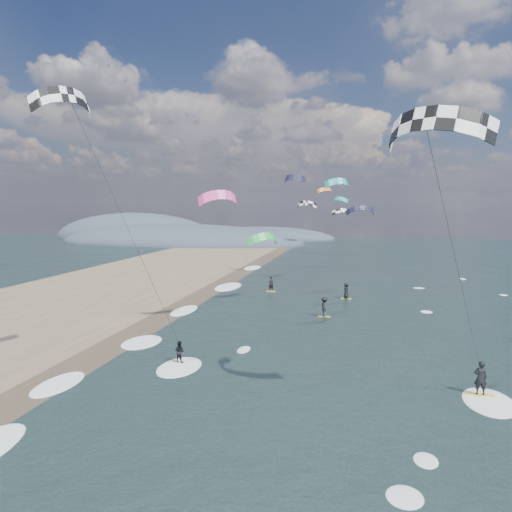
# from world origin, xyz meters

# --- Properties ---
(ground) EXTENTS (260.00, 260.00, 0.00)m
(ground) POSITION_xyz_m (0.00, 0.00, 0.00)
(ground) COLOR black
(ground) RESTS_ON ground
(wet_sand_strip) EXTENTS (3.00, 240.00, 0.00)m
(wet_sand_strip) POSITION_xyz_m (-12.00, 10.00, 0.00)
(wet_sand_strip) COLOR #382D23
(wet_sand_strip) RESTS_ON ground
(coastal_hills) EXTENTS (80.00, 41.00, 15.00)m
(coastal_hills) POSITION_xyz_m (-44.84, 107.86, 0.00)
(coastal_hills) COLOR #3D4756
(coastal_hills) RESTS_ON ground
(kitesurfer_near_a) EXTENTS (8.06, 9.38, 14.81)m
(kitesurfer_near_a) POSITION_xyz_m (8.69, 4.27, 11.35)
(kitesurfer_near_a) COLOR yellow
(kitesurfer_near_a) RESTS_ON ground
(kitesurfer_near_b) EXTENTS (6.59, 8.99, 16.73)m
(kitesurfer_near_b) POSITION_xyz_m (-8.10, 6.97, 10.43)
(kitesurfer_near_b) COLOR yellow
(kitesurfer_near_b) RESTS_ON ground
(far_kitesurfers) EXTENTS (9.87, 12.78, 1.84)m
(far_kitesurfers) POSITION_xyz_m (1.52, 31.01, 0.91)
(far_kitesurfers) COLOR yellow
(far_kitesurfers) RESTS_ON ground
(bg_kite_field) EXTENTS (14.38, 75.00, 8.04)m
(bg_kite_field) POSITION_xyz_m (-0.74, 58.07, 10.73)
(bg_kite_field) COLOR teal
(bg_kite_field) RESTS_ON ground
(shoreline_surf) EXTENTS (2.40, 79.40, 0.11)m
(shoreline_surf) POSITION_xyz_m (-10.80, 14.75, 0.00)
(shoreline_surf) COLOR white
(shoreline_surf) RESTS_ON ground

